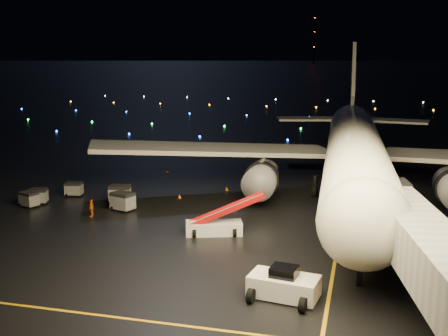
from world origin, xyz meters
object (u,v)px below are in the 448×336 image
Objects in this scene: airliner at (356,118)px; baggage_cart_0 at (123,201)px; pushback_tug at (284,282)px; belt_loader at (214,215)px; baggage_cart_4 at (29,199)px; crew_c at (92,208)px; baggage_cart_2 at (74,189)px; baggage_cart_1 at (120,194)px; baggage_cart_3 at (38,196)px.

baggage_cart_0 is at bearing -152.56° from airliner.
pushback_tug is (-3.57, -29.72, -7.57)m from airliner.
belt_loader reaches higher than baggage_cart_4.
crew_c is 9.02m from baggage_cart_2.
baggage_cart_0 is (-11.05, 4.98, -0.82)m from belt_loader.
belt_loader is at bearing 72.25° from crew_c.
baggage_cart_1 reaches higher than baggage_cart_4.
airliner reaches higher than baggage_cart_0.
belt_loader is 21.03m from baggage_cart_2.
belt_loader reaches higher than pushback_tug.
baggage_cart_4 is (-2.28, -5.27, 0.02)m from baggage_cart_2.
baggage_cart_0 is 1.20× the size of baggage_cart_4.
crew_c reaches higher than baggage_cart_2.
airliner is at bearing 39.48° from belt_loader.
belt_loader is (-11.55, -18.09, -6.88)m from airliner.
baggage_cart_0 is at bearing 147.58° from pushback_tug.
baggage_cart_0 is 1.02× the size of baggage_cart_1.
baggage_cart_4 is (-8.06, 1.65, -0.08)m from crew_c.
pushback_tug is 14.12m from belt_loader.
baggage_cart_3 is (-9.94, 0.23, -0.13)m from baggage_cart_0.
baggage_cart_0 is (-22.60, -13.11, -7.70)m from airliner.
airliner is 13.48× the size of pushback_tug.
crew_c reaches higher than baggage_cart_3.
pushback_tug is 2.60× the size of crew_c.
airliner is at bearing 48.78° from baggage_cart_0.
baggage_cart_4 reaches higher than baggage_cart_2.
baggage_cart_3 is (-28.97, 16.83, -0.26)m from pushback_tug.
baggage_cart_0 is at bearing 26.84° from baggage_cart_4.
pushback_tug reaches higher than crew_c.
crew_c is at bearing 155.42° from pushback_tug.
airliner is 27.44m from baggage_cart_1.
baggage_cart_3 is (-7.85, 2.98, -0.06)m from crew_c.
pushback_tug is at bearing -47.12° from baggage_cart_2.
baggage_cart_0 is 3.38m from baggage_cart_1.
airliner reaches higher than pushback_tug.
pushback_tug is 33.51m from baggage_cart_3.
airliner is 35.87m from baggage_cart_3.
belt_loader is at bearing -42.55° from baggage_cart_1.
baggage_cart_2 is (-26.89, 20.77, -0.30)m from pushback_tug.
belt_loader is 3.92× the size of baggage_cart_4.
airliner is at bearing 44.09° from baggage_cart_4.
belt_loader is 3.28× the size of baggage_cart_0.
belt_loader is 13.36m from crew_c.
crew_c is (-24.69, -15.87, -7.78)m from airliner.
belt_loader is 4.19× the size of crew_c.
baggage_cart_4 is (-8.47, -4.04, -0.13)m from baggage_cart_1.
baggage_cart_4 is (-10.14, -1.10, -0.15)m from baggage_cart_0.
crew_c is 5.71m from baggage_cart_1.
baggage_cart_0 is at bearing 134.73° from crew_c.
baggage_cart_0 is 1.16× the size of baggage_cart_3.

